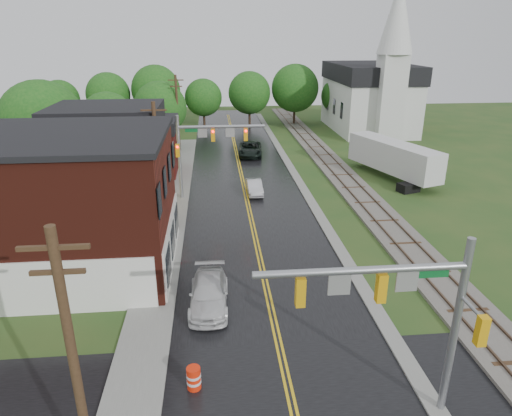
{
  "coord_description": "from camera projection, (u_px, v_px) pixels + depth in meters",
  "views": [
    {
      "loc": [
        -2.69,
        -10.79,
        13.44
      ],
      "look_at": [
        -0.25,
        14.98,
        3.5
      ],
      "focal_mm": 32.0,
      "sensor_mm": 36.0,
      "label": 1
    }
  ],
  "objects": [
    {
      "name": "construction_barrel",
      "position": [
        194.0,
        378.0,
        18.28
      ],
      "size": [
        0.74,
        0.74,
        1.0
      ],
      "primitive_type": "cylinder",
      "rotation": [
        0.0,
        0.0,
        -0.39
      ],
      "color": "red",
      "rests_on": "ground"
    },
    {
      "name": "suv_dark",
      "position": [
        250.0,
        149.0,
        53.23
      ],
      "size": [
        3.1,
        5.84,
        1.56
      ],
      "primitive_type": "imported",
      "rotation": [
        0.0,
        0.0,
        -0.09
      ],
      "color": "black",
      "rests_on": "ground"
    },
    {
      "name": "utility_pole_b",
      "position": [
        158.0,
        161.0,
        33.24
      ],
      "size": [
        1.8,
        0.28,
        9.0
      ],
      "color": "#382616",
      "rests_on": "ground"
    },
    {
      "name": "darkred_building",
      "position": [
        141.0,
        152.0,
        45.94
      ],
      "size": [
        7.0,
        6.0,
        4.4
      ],
      "primitive_type": "cube",
      "color": "#3F0F0C",
      "rests_on": "ground"
    },
    {
      "name": "utility_pole_c",
      "position": [
        178.0,
        112.0,
        53.68
      ],
      "size": [
        1.8,
        0.28,
        9.0
      ],
      "color": "#382616",
      "rests_on": "ground"
    },
    {
      "name": "brick_building",
      "position": [
        46.0,
        205.0,
        26.43
      ],
      "size": [
        14.3,
        10.3,
        8.3
      ],
      "color": "#4D1910",
      "rests_on": "ground"
    },
    {
      "name": "tree_left_c",
      "position": [
        109.0,
        121.0,
        49.32
      ],
      "size": [
        6.0,
        6.0,
        7.65
      ],
      "color": "black",
      "rests_on": "ground"
    },
    {
      "name": "traffic_signal_far",
      "position": [
        204.0,
        142.0,
        38.08
      ],
      "size": [
        7.34,
        0.43,
        7.2
      ],
      "color": "gray",
      "rests_on": "ground"
    },
    {
      "name": "yellow_house",
      "position": [
        112.0,
        168.0,
        37.13
      ],
      "size": [
        8.0,
        7.0,
        6.4
      ],
      "primitive_type": "cube",
      "color": "tan",
      "rests_on": "ground"
    },
    {
      "name": "main_road",
      "position": [
        244.0,
        186.0,
        42.96
      ],
      "size": [
        10.0,
        90.0,
        0.02
      ],
      "primitive_type": "cube",
      "color": "black",
      "rests_on": "ground"
    },
    {
      "name": "railroad",
      "position": [
        334.0,
        167.0,
        48.45
      ],
      "size": [
        3.2,
        80.0,
        0.3
      ],
      "color": "#59544C",
      "rests_on": "ground"
    },
    {
      "name": "church",
      "position": [
        372.0,
        90.0,
        64.68
      ],
      "size": [
        10.4,
        18.4,
        20.0
      ],
      "color": "silver",
      "rests_on": "ground"
    },
    {
      "name": "tree_left_e",
      "position": [
        161.0,
        109.0,
        55.23
      ],
      "size": [
        6.4,
        6.4,
        8.16
      ],
      "color": "black",
      "rests_on": "ground"
    },
    {
      "name": "sidewalk_left",
      "position": [
        173.0,
        207.0,
        37.77
      ],
      "size": [
        2.4,
        50.0,
        0.12
      ],
      "primitive_type": "cube",
      "color": "gray",
      "rests_on": "ground"
    },
    {
      "name": "sedan_silver",
      "position": [
        254.0,
        187.0,
        40.64
      ],
      "size": [
        1.36,
        3.71,
        1.21
      ],
      "primitive_type": "imported",
      "rotation": [
        0.0,
        0.0,
        0.02
      ],
      "color": "silver",
      "rests_on": "ground"
    },
    {
      "name": "semi_trailer",
      "position": [
        393.0,
        157.0,
        44.4
      ],
      "size": [
        5.96,
        11.37,
        3.6
      ],
      "color": "black",
      "rests_on": "ground"
    },
    {
      "name": "utility_pole_a",
      "position": [
        74.0,
        366.0,
        12.79
      ],
      "size": [
        1.8,
        0.28,
        9.0
      ],
      "color": "#382616",
      "rests_on": "ground"
    },
    {
      "name": "tree_left_b",
      "position": [
        44.0,
        125.0,
        41.1
      ],
      "size": [
        7.6,
        7.6,
        9.69
      ],
      "color": "black",
      "rests_on": "ground"
    },
    {
      "name": "pickup_white",
      "position": [
        209.0,
        294.0,
        23.84
      ],
      "size": [
        2.12,
        4.92,
        1.41
      ],
      "primitive_type": "imported",
      "rotation": [
        0.0,
        0.0,
        -0.03
      ],
      "color": "silver",
      "rests_on": "ground"
    },
    {
      "name": "curb_right",
      "position": [
        291.0,
        169.0,
        48.08
      ],
      "size": [
        0.8,
        70.0,
        0.12
      ],
      "primitive_type": "cube",
      "color": "gray",
      "rests_on": "ground"
    },
    {
      "name": "traffic_signal_near",
      "position": [
        401.0,
        300.0,
        15.46
      ],
      "size": [
        7.34,
        0.3,
        7.2
      ],
      "color": "gray",
      "rests_on": "ground"
    }
  ]
}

